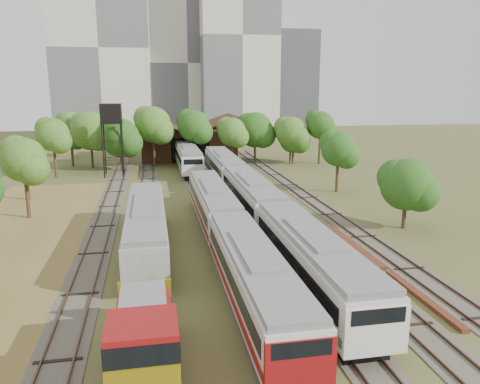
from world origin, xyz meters
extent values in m
plane|color=#475123|center=(0.00, 0.00, 0.00)|extent=(240.00, 240.00, 0.00)
cube|color=#4C473D|center=(-12.00, 25.00, 0.03)|extent=(2.60, 80.00, 0.06)
cube|color=#472D1E|center=(-12.72, 25.00, 0.12)|extent=(0.08, 80.00, 0.14)
cube|color=#472D1E|center=(-11.28, 25.00, 0.12)|extent=(0.08, 80.00, 0.14)
cube|color=#4C473D|center=(-8.00, 25.00, 0.03)|extent=(2.60, 80.00, 0.06)
cube|color=#472D1E|center=(-8.72, 25.00, 0.12)|extent=(0.08, 80.00, 0.14)
cube|color=#472D1E|center=(-7.28, 25.00, 0.12)|extent=(0.08, 80.00, 0.14)
cube|color=#4C473D|center=(-2.00, 25.00, 0.03)|extent=(2.60, 80.00, 0.06)
cube|color=#472D1E|center=(-2.72, 25.00, 0.12)|extent=(0.08, 80.00, 0.14)
cube|color=#472D1E|center=(-1.28, 25.00, 0.12)|extent=(0.08, 80.00, 0.14)
cube|color=#4C473D|center=(2.00, 25.00, 0.03)|extent=(2.60, 80.00, 0.06)
cube|color=#472D1E|center=(1.28, 25.00, 0.12)|extent=(0.08, 80.00, 0.14)
cube|color=#472D1E|center=(2.72, 25.00, 0.12)|extent=(0.08, 80.00, 0.14)
cube|color=#4C473D|center=(6.00, 25.00, 0.03)|extent=(2.60, 80.00, 0.06)
cube|color=#472D1E|center=(5.28, 25.00, 0.12)|extent=(0.08, 80.00, 0.14)
cube|color=#472D1E|center=(6.72, 25.00, 0.12)|extent=(0.08, 80.00, 0.14)
cube|color=#4C473D|center=(10.00, 25.00, 0.03)|extent=(2.60, 80.00, 0.06)
cube|color=#472D1E|center=(9.28, 25.00, 0.12)|extent=(0.08, 80.00, 0.14)
cube|color=#472D1E|center=(10.72, 25.00, 0.12)|extent=(0.08, 80.00, 0.14)
cube|color=black|center=(-2.00, -0.73, 0.39)|extent=(2.17, 15.64, 0.79)
cube|color=beige|center=(-2.00, -0.73, 2.02)|extent=(2.86, 17.00, 2.46)
cube|color=black|center=(-2.00, -0.73, 2.32)|extent=(2.92, 15.64, 0.84)
cube|color=slate|center=(-2.00, -0.73, 3.43)|extent=(2.63, 16.66, 0.35)
cube|color=maroon|center=(-2.00, -0.73, 1.33)|extent=(2.92, 16.66, 0.44)
cube|color=maroon|center=(-2.00, -9.18, 1.90)|extent=(2.90, 0.25, 2.22)
cube|color=black|center=(-2.00, 16.77, 0.39)|extent=(2.17, 15.64, 0.79)
cube|color=beige|center=(-2.00, 16.77, 2.02)|extent=(2.86, 17.00, 2.46)
cube|color=black|center=(-2.00, 16.77, 2.32)|extent=(2.92, 15.64, 0.84)
cube|color=slate|center=(-2.00, 16.77, 3.43)|extent=(2.63, 16.66, 0.35)
cube|color=maroon|center=(-2.00, 16.77, 1.33)|extent=(2.92, 16.66, 0.44)
cube|color=black|center=(2.00, 0.94, 0.41)|extent=(2.27, 15.64, 0.83)
cube|color=beige|center=(2.00, 0.94, 2.12)|extent=(3.00, 17.00, 2.58)
cube|color=black|center=(2.00, 0.94, 2.43)|extent=(3.06, 15.64, 0.88)
cube|color=slate|center=(2.00, 0.94, 3.59)|extent=(2.76, 16.66, 0.37)
cube|color=#196737|center=(2.00, 0.94, 1.39)|extent=(3.06, 16.66, 0.46)
cube|color=beige|center=(2.00, -7.51, 1.99)|extent=(3.04, 0.25, 2.32)
cube|color=black|center=(2.00, 18.44, 0.41)|extent=(2.27, 15.64, 0.83)
cube|color=beige|center=(2.00, 18.44, 2.12)|extent=(3.00, 17.00, 2.58)
cube|color=black|center=(2.00, 18.44, 2.43)|extent=(3.06, 15.64, 0.88)
cube|color=slate|center=(2.00, 18.44, 3.59)|extent=(2.76, 16.66, 0.37)
cube|color=#196737|center=(2.00, 18.44, 1.39)|extent=(3.06, 16.66, 0.46)
cube|color=black|center=(2.00, 35.94, 0.41)|extent=(2.27, 15.64, 0.83)
cube|color=beige|center=(2.00, 35.94, 2.12)|extent=(3.00, 17.00, 2.58)
cube|color=black|center=(2.00, 35.94, 2.43)|extent=(3.06, 15.64, 0.88)
cube|color=slate|center=(2.00, 35.94, 3.59)|extent=(2.76, 16.66, 0.37)
cube|color=#196737|center=(2.00, 35.94, 1.39)|extent=(3.06, 16.66, 0.46)
cube|color=black|center=(-2.00, 44.64, 0.41)|extent=(2.26, 14.72, 0.82)
cube|color=beige|center=(-2.00, 44.64, 2.10)|extent=(2.97, 16.00, 2.56)
cube|color=black|center=(-2.00, 44.64, 2.41)|extent=(3.03, 14.72, 0.87)
cube|color=slate|center=(-2.00, 44.64, 3.57)|extent=(2.74, 15.68, 0.37)
cube|color=#196737|center=(-2.00, 44.64, 1.38)|extent=(3.03, 15.68, 0.46)
cube|color=beige|center=(-2.00, 36.69, 1.97)|extent=(3.01, 0.25, 2.31)
cube|color=black|center=(-8.00, -5.27, 0.46)|extent=(2.23, 7.20, 0.91)
cube|color=maroon|center=(-8.00, -4.47, 1.68)|extent=(2.54, 4.40, 1.52)
cube|color=maroon|center=(-8.00, -7.87, 2.28)|extent=(2.74, 2.64, 2.74)
cube|color=black|center=(-8.00, -7.87, 2.94)|extent=(2.79, 2.69, 0.91)
cube|color=gold|center=(-8.00, -1.32, 1.62)|extent=(2.74, 0.20, 1.83)
cube|color=slate|center=(-8.00, -5.27, 3.35)|extent=(2.03, 3.60, 0.20)
cube|color=black|center=(-8.00, 10.55, 0.40)|extent=(2.19, 16.56, 0.80)
cube|color=gray|center=(-8.00, 10.55, 2.04)|extent=(2.89, 18.00, 2.49)
cube|color=black|center=(-8.00, 10.55, 2.34)|extent=(2.95, 16.56, 0.85)
cube|color=slate|center=(-8.00, 10.55, 3.46)|extent=(2.66, 17.64, 0.36)
cylinder|color=black|center=(-13.94, 42.09, 3.73)|extent=(0.19, 0.19, 7.46)
cylinder|color=black|center=(-11.43, 42.09, 3.73)|extent=(0.19, 0.19, 7.46)
cylinder|color=black|center=(-13.94, 44.61, 3.73)|extent=(0.19, 0.19, 7.46)
cylinder|color=black|center=(-11.43, 44.61, 3.73)|extent=(0.19, 0.19, 7.46)
cube|color=black|center=(-12.68, 43.35, 7.56)|extent=(2.94, 2.94, 0.20)
cube|color=black|center=(-12.68, 43.35, 8.91)|extent=(2.80, 2.80, 2.52)
cube|color=brown|center=(8.00, 8.17, 0.17)|extent=(0.66, 9.96, 0.33)
cube|color=brown|center=(8.20, -1.35, 0.13)|extent=(0.50, 8.02, 0.26)
cube|color=#391D14|center=(-1.00, 58.00, 2.75)|extent=(16.00, 11.00, 5.50)
cube|color=#391D14|center=(-5.00, 58.00, 6.10)|extent=(8.45, 11.55, 2.96)
cube|color=#391D14|center=(3.00, 58.00, 6.10)|extent=(8.45, 11.55, 2.96)
cube|color=black|center=(-1.00, 52.55, 2.20)|extent=(6.40, 0.15, 4.12)
cylinder|color=#382616|center=(-19.28, 22.13, 2.24)|extent=(0.36, 0.36, 4.48)
sphere|color=#1C4E14|center=(-19.28, 22.13, 5.71)|extent=(4.22, 4.22, 4.22)
cylinder|color=#382616|center=(-21.11, 30.02, 1.98)|extent=(0.36, 0.36, 3.95)
sphere|color=#1C4E14|center=(-21.11, 30.02, 5.03)|extent=(3.99, 3.99, 3.99)
cylinder|color=#382616|center=(-20.67, 43.67, 2.34)|extent=(0.36, 0.36, 4.69)
sphere|color=#1C4E14|center=(-20.67, 43.67, 5.96)|extent=(4.59, 4.59, 4.59)
cylinder|color=#382616|center=(-19.81, 52.99, 2.08)|extent=(0.36, 0.36, 4.16)
sphere|color=#1C4E14|center=(-19.81, 52.99, 5.29)|extent=(4.75, 4.75, 4.75)
cylinder|color=#382616|center=(-21.33, 63.50, 2.18)|extent=(0.36, 0.36, 4.35)
sphere|color=#1C4E14|center=(-21.33, 63.50, 5.54)|extent=(5.31, 5.31, 5.31)
cylinder|color=#382616|center=(-16.52, 50.83, 2.28)|extent=(0.36, 0.36, 4.57)
sphere|color=#1C4E14|center=(-16.52, 50.83, 5.81)|extent=(5.97, 5.97, 5.97)
cylinder|color=#382616|center=(-11.90, 47.72, 1.95)|extent=(0.36, 0.36, 3.90)
sphere|color=#1C4E14|center=(-11.90, 47.72, 4.97)|extent=(5.83, 5.83, 5.83)
cylinder|color=#382616|center=(-6.97, 50.36, 2.61)|extent=(0.36, 0.36, 5.21)
sphere|color=#1C4E14|center=(-6.97, 50.36, 6.64)|extent=(5.71, 5.71, 5.71)
cylinder|color=#382616|center=(-0.63, 49.55, 2.51)|extent=(0.36, 0.36, 5.02)
sphere|color=#1C4E14|center=(-0.63, 49.55, 6.39)|extent=(5.11, 5.11, 5.11)
cylinder|color=#382616|center=(5.40, 49.18, 2.12)|extent=(0.36, 0.36, 4.25)
sphere|color=#1C4E14|center=(5.40, 49.18, 5.41)|extent=(4.60, 4.60, 4.60)
cylinder|color=#382616|center=(9.81, 51.93, 2.13)|extent=(0.36, 0.36, 4.25)
sphere|color=#1C4E14|center=(9.81, 51.93, 5.41)|extent=(5.86, 5.86, 5.86)
cylinder|color=#382616|center=(15.03, 48.68, 2.07)|extent=(0.36, 0.36, 4.14)
sphere|color=#1C4E14|center=(15.03, 48.68, 5.27)|extent=(5.01, 5.01, 5.01)
cylinder|color=#382616|center=(19.84, 48.06, 2.50)|extent=(0.36, 0.36, 4.99)
sphere|color=#1C4E14|center=(19.84, 48.06, 6.36)|extent=(4.47, 4.47, 4.47)
cylinder|color=#382616|center=(14.69, 12.26, 1.57)|extent=(0.36, 0.36, 3.15)
sphere|color=#1C4E14|center=(14.69, 12.26, 4.01)|extent=(4.62, 4.62, 4.62)
cylinder|color=#382616|center=(14.51, 27.48, 2.04)|extent=(0.36, 0.36, 4.09)
sphere|color=#1C4E14|center=(14.51, 27.48, 5.20)|extent=(4.14, 4.14, 4.14)
cylinder|color=#382616|center=(15.55, 48.83, 1.61)|extent=(0.36, 0.36, 3.23)
sphere|color=#1C4E14|center=(15.55, 48.83, 4.11)|extent=(4.59, 4.59, 4.59)
cube|color=beige|center=(-18.00, 95.00, 21.00)|extent=(22.00, 16.00, 42.00)
cube|color=beige|center=(2.00, 100.00, 18.00)|extent=(20.00, 18.00, 36.00)
cube|color=beige|center=(14.00, 92.00, 24.00)|extent=(18.00, 16.00, 48.00)
cube|color=#414349|center=(34.00, 110.00, 14.00)|extent=(12.00, 12.00, 28.00)
camera|label=1|loc=(-7.35, -24.68, 12.45)|focal=35.00mm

